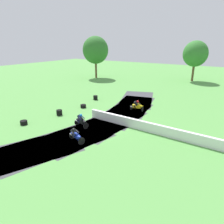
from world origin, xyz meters
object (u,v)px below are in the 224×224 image
(motorcycle_chase_black, at_px, (81,121))
(motorcycle_trailing_yellow, at_px, (137,106))
(tire_stack_near, at_px, (24,123))
(tire_stack_far, at_px, (95,98))
(tire_stack_mid_b, at_px, (83,106))
(tire_stack_mid_a, at_px, (59,113))
(traffic_cone, at_px, (161,133))
(motorcycle_lead_blue, at_px, (76,135))

(motorcycle_chase_black, xyz_separation_m, motorcycle_trailing_yellow, (2.39, 7.23, -0.01))
(tire_stack_near, distance_m, tire_stack_far, 11.18)
(motorcycle_chase_black, height_order, motorcycle_trailing_yellow, motorcycle_chase_black)
(motorcycle_trailing_yellow, xyz_separation_m, tire_stack_near, (-7.70, -9.85, -0.45))
(tire_stack_mid_b, bearing_deg, tire_stack_mid_a, -97.60)
(tire_stack_mid_a, height_order, traffic_cone, tire_stack_mid_a)
(motorcycle_lead_blue, relative_size, tire_stack_mid_b, 2.43)
(tire_stack_near, height_order, tire_stack_mid_b, same)
(motorcycle_lead_blue, relative_size, traffic_cone, 3.83)
(motorcycle_chase_black, height_order, tire_stack_mid_a, motorcycle_chase_black)
(tire_stack_mid_b, bearing_deg, tire_stack_far, 104.18)
(tire_stack_near, xyz_separation_m, traffic_cone, (12.32, 5.09, 0.02))
(tire_stack_mid_a, relative_size, tire_stack_far, 1.05)
(motorcycle_lead_blue, height_order, tire_stack_mid_a, motorcycle_lead_blue)
(motorcycle_trailing_yellow, distance_m, tire_stack_near, 12.51)
(tire_stack_far, bearing_deg, motorcycle_lead_blue, -59.68)
(motorcycle_chase_black, relative_size, tire_stack_near, 2.49)
(traffic_cone, bearing_deg, motorcycle_lead_blue, -136.46)
(tire_stack_mid_a, bearing_deg, traffic_cone, 6.21)
(motorcycle_trailing_yellow, relative_size, tire_stack_mid_a, 2.65)
(motorcycle_trailing_yellow, height_order, tire_stack_mid_a, motorcycle_trailing_yellow)
(motorcycle_chase_black, height_order, tire_stack_near, motorcycle_chase_black)
(tire_stack_mid_b, relative_size, traffic_cone, 1.57)
(motorcycle_chase_black, distance_m, motorcycle_trailing_yellow, 7.62)
(tire_stack_far, bearing_deg, tire_stack_near, -92.37)
(motorcycle_chase_black, height_order, tire_stack_mid_b, motorcycle_chase_black)
(motorcycle_trailing_yellow, distance_m, tire_stack_mid_b, 6.76)
(motorcycle_chase_black, xyz_separation_m, tire_stack_far, (-4.84, 8.56, -0.36))
(tire_stack_mid_b, bearing_deg, traffic_cone, -11.93)
(tire_stack_near, bearing_deg, traffic_cone, 22.45)
(motorcycle_trailing_yellow, bearing_deg, tire_stack_far, 169.64)
(tire_stack_mid_a, bearing_deg, motorcycle_trailing_yellow, 41.57)
(motorcycle_trailing_yellow, distance_m, tire_stack_far, 7.36)
(motorcycle_chase_black, distance_m, tire_stack_near, 5.93)
(traffic_cone, bearing_deg, tire_stack_mid_a, -173.79)
(tire_stack_near, relative_size, tire_stack_mid_b, 0.99)
(motorcycle_lead_blue, bearing_deg, motorcycle_chase_black, 122.91)
(motorcycle_trailing_yellow, bearing_deg, motorcycle_chase_black, -108.30)
(motorcycle_lead_blue, height_order, tire_stack_far, motorcycle_lead_blue)
(traffic_cone, bearing_deg, tire_stack_mid_b, 168.07)
(motorcycle_chase_black, distance_m, tire_stack_far, 9.84)
(motorcycle_chase_black, relative_size, motorcycle_trailing_yellow, 1.01)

